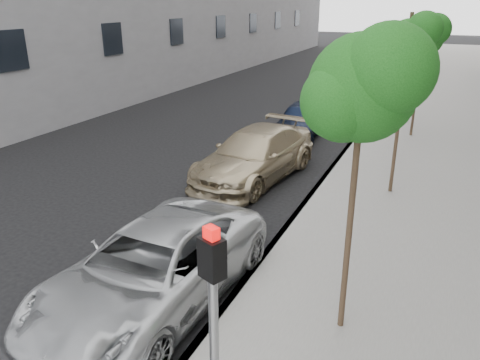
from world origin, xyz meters
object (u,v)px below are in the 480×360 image
Objects in this scene: sedan_blue at (302,119)px; sedan_rear at (374,77)px; tree_far at (425,37)px; sedan_black at (344,94)px; tree_near at (365,88)px; tree_mid at (410,42)px; minivan at (153,268)px; suv at (255,155)px; signal_pole at (214,331)px.

sedan_rear is (0.87, 13.25, -0.07)m from sedan_blue.
tree_far reaches higher than sedan_rear.
tree_far is 12.72m from sedan_rear.
sedan_rear is at bearing 78.43° from sedan_black.
tree_near is 6.50m from tree_mid.
tree_mid is 8.59m from minivan.
tree_mid is 5.43m from suv.
suv is (-4.13, -0.27, -3.52)m from tree_mid.
tree_near reaches higher than sedan_black.
tree_near is at bearing 12.49° from minivan.
tree_mid is at bearing 67.45° from minivan.
sedan_blue is 1.04× the size of sedan_black.
signal_pole reaches higher than sedan_black.
minivan is 25.37m from sedan_rear.
signal_pole is at bearing -89.17° from sedan_black.
signal_pole is (-0.78, -3.19, -2.03)m from tree_near.
signal_pole is 3.94m from minivan.
minivan is at bearing -95.94° from sedan_black.
sedan_rear is (-3.36, 11.80, -3.34)m from tree_far.
sedan_blue is 6.40m from sedan_black.
minivan reaches higher than sedan_rear.
suv is 5.32m from sedan_blue.
signal_pole is at bearing -94.58° from tree_mid.
minivan is 12.15m from sedan_blue.
tree_near is at bearing -71.31° from sedan_blue.
signal_pole is at bearing -62.41° from suv.
tree_mid is 1.23× the size of sedan_black.
minivan is at bearing -98.78° from sedan_rear.
tree_mid is 18.96m from sedan_rear.
signal_pole is 21.40m from sedan_black.
signal_pole is at bearing -42.49° from minivan.
minivan is at bearing -103.93° from tree_far.
sedan_blue is 13.28m from sedan_rear.
tree_near is 4.82m from minivan.
signal_pole is (-0.78, -16.19, -1.84)m from tree_far.
sedan_blue is (-4.23, -1.45, -3.26)m from tree_far.
signal_pole reaches higher than sedan_rear.
suv is (-3.35, 9.42, -1.35)m from signal_pole.
suv reaches higher than minivan.
suv reaches higher than sedan_rear.
minivan reaches higher than sedan_black.
sedan_blue is at bearing 110.10° from tree_near.
sedan_black is at bearing 96.62° from suv.
tree_mid is 12.60m from sedan_black.
sedan_blue is at bearing -100.80° from sedan_black.
signal_pole is 0.77× the size of sedan_blue.
sedan_blue reaches higher than sedan_black.
suv is 1.23× the size of sedan_rear.
minivan reaches higher than sedan_blue.
sedan_black is at bearing 85.24° from sedan_blue.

